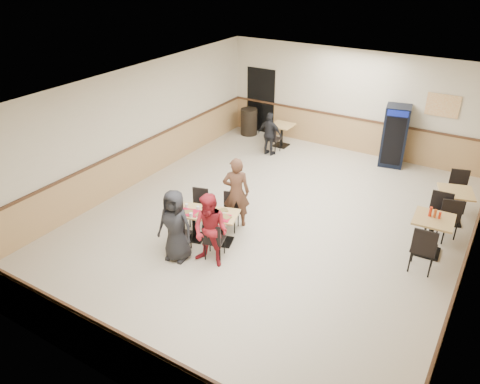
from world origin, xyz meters
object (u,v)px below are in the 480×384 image
Objects in this scene: diner_woman_right at (211,231)px; lone_diner at (270,134)px; main_table at (208,222)px; side_table_near at (432,230)px; diner_man_opposite at (236,192)px; back_table at (282,132)px; trash_bin at (249,122)px; diner_woman_left at (175,226)px; side_table_far at (454,202)px; pepsi_cooler at (395,136)px.

lone_diner is (-1.59, 5.35, -0.11)m from diner_woman_right.
side_table_near is (4.06, 1.95, 0.09)m from main_table.
back_table is at bearing -104.43° from diner_man_opposite.
diner_woman_right is 1.77× the size of trash_bin.
diner_woman_left is 0.93× the size of diner_man_opposite.
side_table_far is 1.05× the size of trash_bin.
side_table_far is at bearing -176.57° from diner_man_opposite.
diner_woman_left reaches higher than trash_bin.
diner_woman_left reaches higher than side_table_far.
side_table_far is (4.06, 2.62, -0.29)m from diner_man_opposite.
lone_diner is at bearing -101.55° from diner_man_opposite.
main_table is 0.88m from diner_woman_right.
side_table_near is 1.53m from side_table_far.
main_table is at bearing -78.95° from back_table.
lone_diner is at bearing 166.82° from side_table_far.
diner_man_opposite is at bearing 108.58° from lone_diner.
main_table is 4.83m from lone_diner.
side_table_near is 1.16× the size of back_table.
side_table_near is (3.89, 1.10, -0.27)m from diner_man_opposite.
side_table_far is 3.17m from pepsi_cooler.
trash_bin is at bearing 170.04° from pepsi_cooler.
diner_woman_right is 6.35m from back_table.
lone_diner is 5.45m from side_table_far.
diner_woman_left is 7.08m from trash_bin.
side_table_near is at bearing 166.42° from diner_man_opposite.
diner_woman_right is at bearing -67.62° from main_table.
back_table reaches higher than main_table.
diner_woman_right is 0.94× the size of diner_man_opposite.
diner_man_opposite is at bearing 62.10° from main_table.
trash_bin reaches higher than back_table.
main_table is at bearing -121.08° from pepsi_cooler.
trash_bin reaches higher than side_table_far.
diner_woman_right reaches higher than trash_bin.
diner_woman_left is at bearing -117.90° from main_table.
back_table is (-0.91, 6.34, -0.29)m from diner_woman_left.
lone_diner reaches higher than trash_bin.
pepsi_cooler reaches higher than side_table_far.
diner_man_opposite reaches higher than side_table_far.
diner_woman_left is 1.16× the size of lone_diner.
trash_bin is at bearing 101.02° from diner_woman_left.
main_table is 1.07× the size of lone_diner.
back_table is at bearing 176.33° from pepsi_cooler.
side_table_far is at bearing 45.02° from diner_woman_right.
side_table_far is at bearing -19.62° from trash_bin.
side_table_far is (4.23, 3.46, 0.07)m from main_table.
diner_woman_left is at bearing -71.15° from trash_bin.
diner_man_opposite reaches higher than diner_woman_left.
side_table_far is at bearing 22.67° from main_table.
pepsi_cooler is (-2.02, 2.42, 0.34)m from side_table_far.
main_table is at bearing -154.38° from side_table_near.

